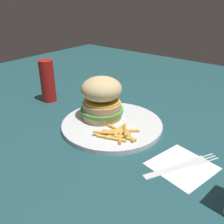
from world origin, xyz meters
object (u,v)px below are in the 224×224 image
at_px(plate, 112,125).
at_px(napkin, 182,166).
at_px(fork, 183,165).
at_px(fries_pile, 119,133).
at_px(sandwich, 102,98).
at_px(ketchup_bottle, 48,81).

relative_size(plate, napkin, 2.32).
height_order(plate, fork, plate).
relative_size(fries_pile, fork, 0.65).
bearing_deg(sandwich, fries_pile, -117.16).
distance_m(napkin, ketchup_bottle, 0.48).
xyz_separation_m(plate, fork, (-0.04, -0.21, -0.00)).
xyz_separation_m(fries_pile, napkin, (-0.00, -0.16, -0.02)).
relative_size(fries_pile, ketchup_bottle, 0.80).
distance_m(sandwich, ketchup_bottle, 0.22).
bearing_deg(fork, sandwich, 79.65).
distance_m(plate, sandwich, 0.07).
bearing_deg(sandwich, plate, -101.07).
relative_size(sandwich, napkin, 1.02).
relative_size(plate, fork, 1.59).
distance_m(fries_pile, ketchup_bottle, 0.32).
relative_size(plate, ketchup_bottle, 1.98).
bearing_deg(sandwich, napkin, -100.70).
bearing_deg(napkin, sandwich, 79.30).
distance_m(napkin, fork, 0.00).
xyz_separation_m(napkin, ketchup_bottle, (0.05, 0.47, 0.06)).
distance_m(sandwich, fries_pile, 0.11).
xyz_separation_m(sandwich, fork, (-0.05, -0.25, -0.06)).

